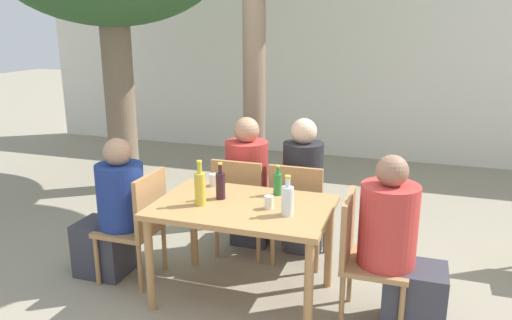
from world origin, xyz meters
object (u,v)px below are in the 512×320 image
object	(u,v)px
wine_bottle_1	(221,185)
drinking_glass_1	(269,202)
water_bottle_2	(287,200)
oil_cruet_0	(200,188)
person_seated_3	(304,194)
patio_chair_3	(298,208)
green_bottle_3	(278,183)
person_seated_0	(113,216)
patio_chair_0	(139,221)
person_seated_2	(250,188)
person_seated_1	(399,252)
dining_table_front	(243,216)
drinking_glass_0	(214,180)
patio_chair_2	(241,202)
patio_chair_1	(363,252)

from	to	relation	value
wine_bottle_1	drinking_glass_1	bearing A→B (deg)	-11.76
wine_bottle_1	water_bottle_2	bearing A→B (deg)	-16.06
oil_cruet_0	drinking_glass_1	size ratio (longest dim) A/B	3.52
person_seated_3	oil_cruet_0	size ratio (longest dim) A/B	3.78
patio_chair_3	green_bottle_3	bearing A→B (deg)	79.01
drinking_glass_1	person_seated_0	bearing A→B (deg)	179.17
patio_chair_0	drinking_glass_1	xyz separation A→B (m)	(1.06, -0.02, 0.28)
patio_chair_0	oil_cruet_0	size ratio (longest dim) A/B	2.73
person_seated_2	drinking_glass_1	world-z (taller)	person_seated_2
person_seated_2	water_bottle_2	xyz separation A→B (m)	(0.60, -0.97, 0.30)
person_seated_0	person_seated_1	xyz separation A→B (m)	(2.18, 0.00, 0.02)
person_seated_0	drinking_glass_1	size ratio (longest dim) A/B	12.44
dining_table_front	drinking_glass_1	xyz separation A→B (m)	(0.20, -0.02, 0.14)
person_seated_0	water_bottle_2	xyz separation A→B (m)	(1.45, -0.09, 0.33)
dining_table_front	wine_bottle_1	xyz separation A→B (m)	(-0.20, 0.06, 0.20)
person_seated_2	water_bottle_2	bearing A→B (deg)	121.76
patio_chair_0	wine_bottle_1	xyz separation A→B (m)	(0.67, 0.06, 0.34)
wine_bottle_1	drinking_glass_0	world-z (taller)	wine_bottle_1
patio_chair_2	person_seated_2	world-z (taller)	person_seated_2
patio_chair_2	patio_chair_3	world-z (taller)	same
patio_chair_3	oil_cruet_0	bearing A→B (deg)	54.51
dining_table_front	patio_chair_0	size ratio (longest dim) A/B	1.41
patio_chair_0	green_bottle_3	bearing A→B (deg)	104.97
patio_chair_2	patio_chair_3	size ratio (longest dim) A/B	1.00
patio_chair_2	wine_bottle_1	distance (m)	0.68
person_seated_0	person_seated_1	world-z (taller)	person_seated_1
patio_chair_0	person_seated_2	world-z (taller)	person_seated_2
patio_chair_1	wine_bottle_1	size ratio (longest dim) A/B	3.26
wine_bottle_1	person_seated_2	bearing A→B (deg)	93.93
person_seated_1	drinking_glass_1	bearing A→B (deg)	91.21
person_seated_1	oil_cruet_0	xyz separation A→B (m)	(-1.37, -0.10, 0.33)
person_seated_2	patio_chair_2	bearing A→B (deg)	90.00
patio_chair_1	person_seated_1	world-z (taller)	person_seated_1
patio_chair_3	patio_chair_1	bearing A→B (deg)	133.03
person_seated_0	person_seated_2	world-z (taller)	person_seated_2
patio_chair_3	person_seated_1	world-z (taller)	person_seated_1
patio_chair_2	drinking_glass_1	size ratio (longest dim) A/B	9.63
person_seated_3	wine_bottle_1	world-z (taller)	person_seated_3
patio_chair_2	person_seated_0	bearing A→B (deg)	37.75
patio_chair_0	person_seated_1	world-z (taller)	person_seated_1
oil_cruet_0	drinking_glass_1	xyz separation A→B (m)	(0.48, 0.08, -0.08)
patio_chair_2	patio_chair_3	bearing A→B (deg)	-180.00
patio_chair_0	water_bottle_2	xyz separation A→B (m)	(1.21, -0.09, 0.35)
dining_table_front	patio_chair_1	distance (m)	0.87
drinking_glass_0	water_bottle_2	bearing A→B (deg)	-30.69
water_bottle_2	wine_bottle_1	bearing A→B (deg)	163.94
patio_chair_1	patio_chair_2	distance (m)	1.29
person_seated_1	green_bottle_3	size ratio (longest dim) A/B	5.15
dining_table_front	drinking_glass_1	size ratio (longest dim) A/B	13.58
patio_chair_2	wine_bottle_1	size ratio (longest dim) A/B	3.26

